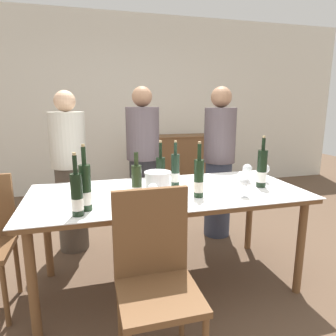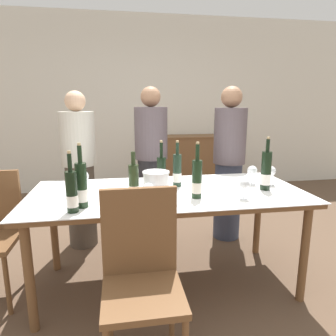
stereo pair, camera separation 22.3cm
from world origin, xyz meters
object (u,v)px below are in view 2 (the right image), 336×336
at_px(wine_glass_0, 271,172).
at_px(person_host, 80,171).
at_px(wine_bottle_4, 161,174).
at_px(wine_glass_4, 252,171).
at_px(wine_glass_1, 148,189).
at_px(wine_bottle_5, 134,183).
at_px(wine_bottle_2, 82,186).
at_px(person_guest_left, 151,167).
at_px(wine_bottle_0, 197,180).
at_px(wine_glass_2, 84,177).
at_px(wine_bottle_6, 177,171).
at_px(chair_near_front, 141,268).
at_px(person_guest_right, 229,165).
at_px(dining_table, 168,200).
at_px(sideboard_cabinet, 194,163).
at_px(ice_bucket, 156,183).
at_px(wine_glass_3, 244,185).
at_px(wine_bottle_1, 72,193).
at_px(wine_bottle_3, 266,172).

height_order(wine_glass_0, person_host, person_host).
distance_m(wine_bottle_4, wine_glass_4, 0.75).
relative_size(wine_glass_0, wine_glass_1, 1.12).
xyz_separation_m(wine_bottle_5, person_host, (-0.49, 1.00, -0.13)).
distance_m(wine_bottle_2, person_guest_left, 1.24).
xyz_separation_m(wine_bottle_0, wine_glass_2, (-0.80, 0.30, -0.02)).
height_order(wine_bottle_6, chair_near_front, wine_bottle_6).
relative_size(wine_glass_1, person_guest_right, 0.09).
xyz_separation_m(dining_table, wine_bottle_2, (-0.60, -0.26, 0.21)).
height_order(wine_glass_1, person_guest_left, person_guest_left).
bearing_deg(sideboard_cabinet, wine_bottle_5, -112.40).
xyz_separation_m(ice_bucket, person_host, (-0.65, 0.94, -0.10)).
distance_m(wine_glass_1, person_guest_right, 1.39).
bearing_deg(dining_table, wine_bottle_6, 53.50).
height_order(wine_bottle_4, wine_bottle_6, wine_bottle_4).
xyz_separation_m(wine_bottle_0, person_guest_left, (-0.21, 1.02, -0.11)).
distance_m(sideboard_cabinet, person_host, 2.41).
relative_size(sideboard_cabinet, wine_bottle_5, 3.53).
height_order(wine_glass_1, wine_glass_3, wine_glass_3).
bearing_deg(wine_bottle_0, wine_glass_4, 26.98).
bearing_deg(person_guest_left, wine_bottle_1, -117.55).
xyz_separation_m(ice_bucket, wine_bottle_6, (0.20, 0.24, 0.03)).
relative_size(wine_bottle_5, wine_glass_1, 2.41).
height_order(wine_bottle_5, wine_glass_2, wine_bottle_5).
height_order(wine_bottle_4, wine_glass_3, wine_bottle_4).
bearing_deg(person_guest_right, wine_bottle_4, -139.37).
bearing_deg(ice_bucket, wine_glass_0, 8.99).
height_order(wine_glass_4, chair_near_front, chair_near_front).
relative_size(chair_near_front, person_host, 0.64).
bearing_deg(wine_glass_3, wine_bottle_3, 36.92).
xyz_separation_m(wine_bottle_4, wine_glass_3, (0.53, -0.34, -0.02)).
bearing_deg(person_guest_left, wine_glass_0, -41.61).
relative_size(wine_glass_0, wine_glass_3, 1.08).
xyz_separation_m(wine_glass_2, chair_near_front, (0.37, -0.80, -0.33)).
height_order(wine_bottle_1, wine_bottle_3, wine_bottle_3).
bearing_deg(wine_glass_4, person_host, 152.82).
distance_m(wine_glass_4, person_guest_left, 1.06).
height_order(wine_bottle_3, wine_bottle_5, wine_bottle_3).
relative_size(ice_bucket, person_host, 0.12).
height_order(wine_bottle_1, wine_glass_2, wine_bottle_1).
bearing_deg(person_guest_left, chair_near_front, -98.37).
bearing_deg(wine_glass_2, wine_glass_3, -18.70).
bearing_deg(wine_bottle_0, wine_bottle_2, -174.70).
bearing_deg(wine_bottle_5, ice_bucket, 20.11).
bearing_deg(wine_bottle_0, wine_bottle_1, -169.52).
height_order(ice_bucket, person_host, person_host).
distance_m(dining_table, person_host, 1.12).
relative_size(wine_bottle_4, person_guest_right, 0.24).
relative_size(chair_near_front, person_guest_left, 0.62).
bearing_deg(wine_bottle_1, wine_bottle_6, 32.48).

